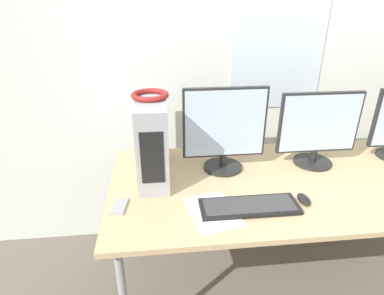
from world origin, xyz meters
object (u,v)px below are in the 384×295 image
at_px(headphones, 150,95).
at_px(cell_phone, 119,206).
at_px(keyboard, 249,206).
at_px(monitor_main, 224,129).
at_px(monitor_right_near, 318,129).
at_px(mouse, 304,199).
at_px(pc_tower, 152,138).

distance_m(headphones, cell_phone, 0.58).
bearing_deg(keyboard, headphones, 139.64).
bearing_deg(monitor_main, monitor_right_near, 0.19).
distance_m(keyboard, cell_phone, 0.63).
bearing_deg(monitor_right_near, cell_phone, -163.62).
bearing_deg(headphones, keyboard, -40.36).
height_order(headphones, cell_phone, headphones).
xyz_separation_m(headphones, monitor_main, (0.41, 0.02, -0.22)).
relative_size(monitor_main, mouse, 4.69).
bearing_deg(headphones, monitor_right_near, 1.45).
relative_size(pc_tower, headphones, 2.52).
bearing_deg(pc_tower, keyboard, -40.30).
bearing_deg(mouse, keyboard, -175.16).
relative_size(monitor_right_near, mouse, 4.59).
bearing_deg(mouse, cell_phone, 176.71).
distance_m(monitor_main, monitor_right_near, 0.56).
bearing_deg(monitor_right_near, pc_tower, -178.50).
bearing_deg(headphones, mouse, -26.09).
height_order(pc_tower, monitor_right_near, pc_tower).
xyz_separation_m(headphones, cell_phone, (-0.17, -0.31, -0.46)).
xyz_separation_m(monitor_main, mouse, (0.34, -0.39, -0.24)).
bearing_deg(monitor_right_near, monitor_main, -179.81).
bearing_deg(headphones, monitor_main, 3.19).
height_order(keyboard, cell_phone, keyboard).
xyz_separation_m(monitor_right_near, mouse, (-0.23, -0.39, -0.21)).
distance_m(pc_tower, monitor_main, 0.41).
distance_m(pc_tower, headphones, 0.24).
xyz_separation_m(monitor_main, monitor_right_near, (0.56, 0.00, -0.02)).
bearing_deg(cell_phone, monitor_right_near, 24.25).
distance_m(monitor_right_near, keyboard, 0.69).
xyz_separation_m(headphones, mouse, (0.74, -0.36, -0.45)).
bearing_deg(headphones, pc_tower, -90.00).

